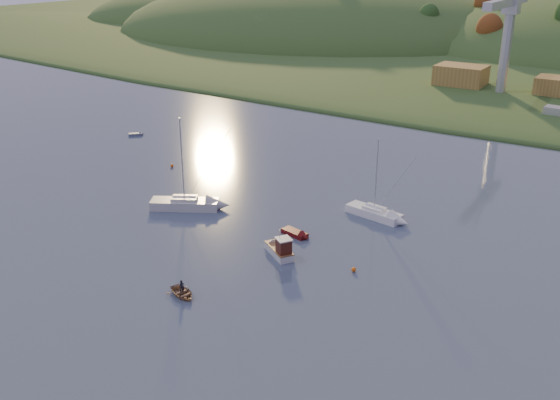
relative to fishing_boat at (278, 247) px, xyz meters
The scene contains 18 objects.
shore_slope 132.85m from the fishing_boat, 90.57° to the left, with size 640.00×150.00×7.00m, color #28461C.
hill_left_far 243.84m from the fishing_boat, 131.42° to the left, with size 120.00×100.00×32.00m, color #28461C.
hill_left 191.08m from the fishing_boat, 118.55° to the left, with size 170.00×140.00×44.00m, color #28461C.
hillside_trees 152.85m from the fishing_boat, 90.49° to the left, with size 280.00×50.00×32.00m, color #184217, non-canonical shape.
wharf 89.92m from the fishing_boat, 87.65° to the left, with size 42.00×16.00×2.40m, color slate.
shed_west 91.41m from the fishing_boat, 95.86° to the left, with size 11.00×8.00×4.80m, color olive.
shed_east 92.66m from the fishing_boat, 82.75° to the left, with size 9.00×7.00×4.00m, color olive.
dock_crane 87.79m from the fishing_boat, 89.55° to the left, with size 3.20×28.00×20.30m.
fishing_boat is the anchor object (origin of this frame).
sailboat_near 18.02m from the fishing_boat, 166.40° to the left, with size 8.99×6.75×12.29m.
sailboat_far 16.09m from the fishing_boat, 73.48° to the left, with size 7.73×3.39×10.37m.
canoe 13.20m from the fishing_boat, 102.23° to the right, with size 2.42×3.38×0.70m, color #997654.
paddler 13.20m from the fishing_boat, 102.23° to the right, with size 0.54×0.35×1.48m, color black.
red_tender 5.03m from the fishing_boat, 92.76° to the left, with size 4.13×2.12×1.34m.
grey_dinghy 54.76m from the fishing_boat, 151.48° to the left, with size 2.72×2.72×1.05m.
work_vessel 77.41m from the fishing_boat, 78.48° to the left, with size 14.26×6.04×3.58m.
buoy_1 9.14m from the fishing_boat, ahead, with size 0.50×0.50×0.50m, color #F05E0C.
buoy_2 34.45m from the fishing_boat, 152.37° to the left, with size 0.50×0.50×0.50m, color #F05E0C.
Camera 1 is at (35.98, -20.30, 31.79)m, focal length 40.00 mm.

